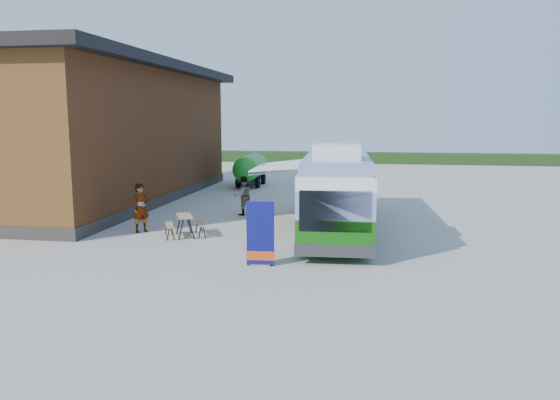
% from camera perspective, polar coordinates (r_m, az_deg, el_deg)
% --- Properties ---
extents(ground, '(100.00, 100.00, 0.00)m').
position_cam_1_polar(ground, '(19.19, -3.54, -5.12)').
color(ground, '#BCB7AD').
rests_on(ground, ground).
extents(barn, '(9.60, 21.20, 7.50)m').
position_cam_1_polar(barn, '(31.81, -18.14, 6.46)').
color(barn, brown).
rests_on(barn, ground).
extents(hedge, '(40.00, 3.00, 1.00)m').
position_cam_1_polar(hedge, '(56.41, 13.49, 4.26)').
color(hedge, '#264419').
rests_on(hedge, ground).
extents(bus, '(3.20, 11.98, 3.64)m').
position_cam_1_polar(bus, '(22.40, 5.96, 1.36)').
color(bus, '#1B6310').
rests_on(bus, ground).
extents(awning, '(2.74, 4.15, 0.51)m').
position_cam_1_polar(awning, '(22.79, 0.94, 3.85)').
color(awning, white).
rests_on(awning, ground).
extents(banner, '(0.88, 0.22, 2.02)m').
position_cam_1_polar(banner, '(16.82, -2.06, -4.18)').
color(banner, '#0C0F61').
rests_on(banner, ground).
extents(picnic_table, '(1.85, 1.77, 0.82)m').
position_cam_1_polar(picnic_table, '(21.31, -9.91, -2.16)').
color(picnic_table, '#B08153').
rests_on(picnic_table, ground).
extents(person_a, '(0.80, 0.85, 1.96)m').
position_cam_1_polar(person_a, '(22.43, -14.32, -0.81)').
color(person_a, '#999999').
rests_on(person_a, ground).
extents(person_b, '(1.12, 1.10, 1.82)m').
position_cam_1_polar(person_b, '(25.64, -3.89, 0.44)').
color(person_b, '#999999').
rests_on(person_b, ground).
extents(slurry_tanker, '(1.80, 5.67, 2.09)m').
position_cam_1_polar(slurry_tanker, '(36.69, -3.05, 3.37)').
color(slurry_tanker, green).
rests_on(slurry_tanker, ground).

